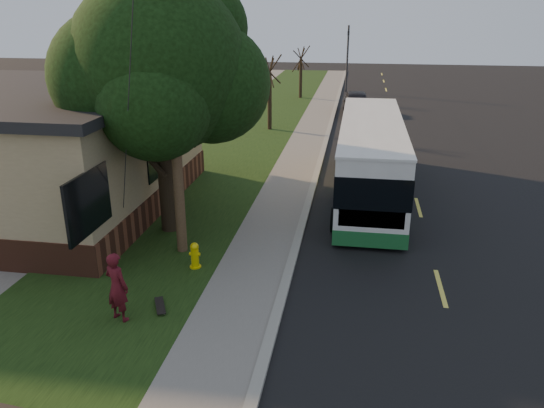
{
  "coord_description": "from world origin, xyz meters",
  "views": [
    {
      "loc": [
        1.62,
        -12.69,
        6.83
      ],
      "look_at": [
        -0.69,
        1.52,
        1.5
      ],
      "focal_mm": 35.0,
      "sensor_mm": 36.0,
      "label": 1
    }
  ],
  "objects": [
    {
      "name": "ground",
      "position": [
        0.0,
        0.0,
        0.0
      ],
      "size": [
        120.0,
        120.0,
        0.0
      ],
      "primitive_type": "plane",
      "color": "black",
      "rests_on": "ground"
    },
    {
      "name": "road",
      "position": [
        4.0,
        10.0,
        0.01
      ],
      "size": [
        8.0,
        80.0,
        0.01
      ],
      "primitive_type": "cube",
      "color": "black",
      "rests_on": "ground"
    },
    {
      "name": "curb",
      "position": [
        0.0,
        10.0,
        0.06
      ],
      "size": [
        0.25,
        80.0,
        0.12
      ],
      "primitive_type": "cube",
      "color": "gray",
      "rests_on": "ground"
    },
    {
      "name": "sidewalk",
      "position": [
        -1.0,
        10.0,
        0.04
      ],
      "size": [
        2.0,
        80.0,
        0.08
      ],
      "primitive_type": "cube",
      "color": "slate",
      "rests_on": "ground"
    },
    {
      "name": "grass_verge",
      "position": [
        -4.5,
        10.0,
        0.04
      ],
      "size": [
        5.0,
        80.0,
        0.07
      ],
      "primitive_type": "cube",
      "color": "black",
      "rests_on": "ground"
    },
    {
      "name": "building_lot",
      "position": [
        -14.5,
        10.0,
        0.02
      ],
      "size": [
        15.0,
        80.0,
        0.04
      ],
      "primitive_type": "cube",
      "color": "slate",
      "rests_on": "ground"
    },
    {
      "name": "fire_hydrant",
      "position": [
        -2.6,
        0.0,
        0.43
      ],
      "size": [
        0.32,
        0.32,
        0.74
      ],
      "color": "yellow",
      "rests_on": "grass_verge"
    },
    {
      "name": "utility_pole",
      "position": [
        -3.31,
        0.99,
        4.63
      ],
      "size": [
        2.86,
        3.21,
        9.07
      ],
      "color": "#473321",
      "rests_on": "ground"
    },
    {
      "name": "leafy_tree",
      "position": [
        -4.17,
        2.65,
        5.17
      ],
      "size": [
        6.3,
        6.0,
        7.8
      ],
      "color": "black",
      "rests_on": "grass_verge"
    },
    {
      "name": "bare_tree_near",
      "position": [
        -3.5,
        18.0,
        2.15
      ],
      "size": [
        1.38,
        1.21,
        4.31
      ],
      "color": "black",
      "rests_on": "grass_verge"
    },
    {
      "name": "bare_tree_far",
      "position": [
        -3.0,
        30.0,
        2.0
      ],
      "size": [
        1.38,
        1.21,
        4.03
      ],
      "color": "black",
      "rests_on": "grass_verge"
    },
    {
      "name": "traffic_signal",
      "position": [
        0.5,
        34.0,
        3.16
      ],
      "size": [
        0.18,
        0.22,
        5.5
      ],
      "color": "#2D2D30",
      "rests_on": "ground"
    },
    {
      "name": "transit_bus",
      "position": [
        2.19,
        7.18,
        1.54
      ],
      "size": [
        2.46,
        10.68,
        2.89
      ],
      "color": "silver",
      "rests_on": "ground"
    },
    {
      "name": "skateboarder",
      "position": [
        -3.55,
        -2.79,
        0.91
      ],
      "size": [
        0.72,
        0.59,
        1.68
      ],
      "primitive_type": "imported",
      "rotation": [
        0.0,
        0.0,
        2.78
      ],
      "color": "#4D0F17",
      "rests_on": "grass_verge"
    },
    {
      "name": "skateboard_main",
      "position": [
        -2.81,
        -2.19,
        0.13
      ],
      "size": [
        0.53,
        0.82,
        0.08
      ],
      "color": "black",
      "rests_on": "grass_verge"
    },
    {
      "name": "dumpster",
      "position": [
        -7.09,
        8.95,
        0.72
      ],
      "size": [
        1.84,
        1.64,
        1.35
      ],
      "color": "black",
      "rests_on": "building_lot"
    },
    {
      "name": "distant_car",
      "position": [
        1.5,
        24.02,
        0.77
      ],
      "size": [
        2.05,
        4.62,
        1.54
      ],
      "primitive_type": "imported",
      "rotation": [
        0.0,
        0.0,
        0.05
      ],
      "color": "black",
      "rests_on": "ground"
    }
  ]
}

